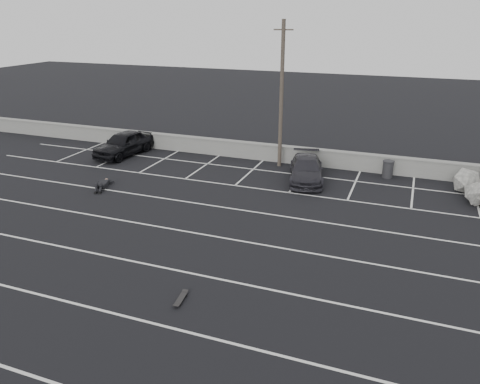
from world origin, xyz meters
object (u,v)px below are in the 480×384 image
at_px(car_left, 124,144).
at_px(utility_pole, 281,95).
at_px(skateboard, 181,299).
at_px(person, 104,182).
at_px(car_right, 306,169).
at_px(trash_bin, 388,169).

bearing_deg(car_left, utility_pole, 14.84).
xyz_separation_m(utility_pole, skateboard, (1.04, -14.84, -4.17)).
relative_size(car_left, person, 1.78).
relative_size(utility_pole, person, 3.29).
height_order(car_right, utility_pole, utility_pole).
bearing_deg(skateboard, utility_pole, 86.65).
bearing_deg(trash_bin, skateboard, -109.39).
xyz_separation_m(utility_pole, trash_bin, (6.30, 0.11, -3.75)).
relative_size(car_right, skateboard, 5.44).
bearing_deg(person, car_left, 92.92).
bearing_deg(utility_pole, car_left, -172.16).
height_order(utility_pole, person, utility_pole).
xyz_separation_m(trash_bin, skateboard, (-5.27, -14.96, -0.42)).
distance_m(car_left, person, 5.84).
height_order(car_left, person, car_left).
relative_size(car_left, skateboard, 5.60).
height_order(car_left, utility_pole, utility_pole).
height_order(trash_bin, skateboard, trash_bin).
xyz_separation_m(utility_pole, person, (-7.83, -6.74, -4.01)).
bearing_deg(person, car_right, 5.32).
xyz_separation_m(car_left, trash_bin, (16.40, 1.50, -0.28)).
distance_m(car_left, trash_bin, 16.47).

